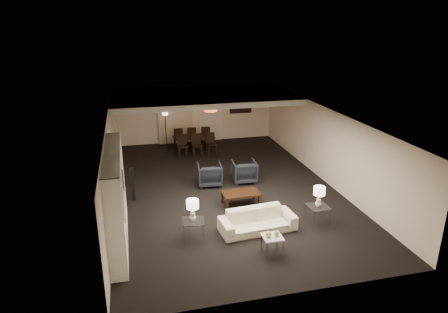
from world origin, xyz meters
name	(u,v)px	position (x,y,z in m)	size (l,w,h in m)	color
floor	(224,188)	(0.00, 0.00, 0.00)	(11.00, 11.00, 0.00)	black
ceiling	(224,114)	(0.00, 0.00, 2.50)	(7.00, 11.00, 0.02)	silver
wall_back	(195,114)	(0.00, 5.50, 1.25)	(7.00, 0.02, 2.50)	beige
wall_front	(291,240)	(0.00, -5.50, 1.25)	(7.00, 0.02, 2.50)	beige
wall_left	(110,161)	(-3.50, 0.00, 1.25)	(0.02, 11.00, 2.50)	beige
wall_right	(324,144)	(3.50, 0.00, 1.25)	(0.02, 11.00, 2.50)	beige
ceiling_soffit	(203,96)	(0.00, 3.50, 2.40)	(7.00, 4.00, 0.20)	silver
curtains	(175,117)	(-0.90, 5.42, 1.20)	(1.50, 0.12, 2.40)	beige
door	(211,118)	(0.70, 5.47, 1.05)	(0.90, 0.05, 2.10)	silver
painting	(241,105)	(2.10, 5.46, 1.55)	(0.95, 0.04, 0.65)	#142D38
media_unit	(116,198)	(-3.31, -2.60, 1.18)	(0.38, 3.40, 2.35)	white
pendant_light	(211,108)	(0.30, 3.50, 1.92)	(0.52, 0.52, 0.24)	#D8591E
sofa	(258,221)	(0.20, -2.91, 0.29)	(1.99, 0.78, 0.58)	beige
coffee_table	(241,199)	(0.20, -1.31, 0.20)	(1.09, 0.64, 0.39)	black
armchair_left	(210,174)	(-0.40, 0.39, 0.37)	(0.79, 0.81, 0.74)	black
armchair_right	(244,171)	(0.80, 0.39, 0.37)	(0.79, 0.81, 0.74)	black
side_table_left	(193,230)	(-1.50, -2.91, 0.25)	(0.54, 0.54, 0.51)	white
side_table_right	(317,215)	(1.90, -2.91, 0.25)	(0.54, 0.54, 0.51)	white
table_lamp_left	(193,210)	(-1.50, -2.91, 0.79)	(0.31, 0.31, 0.56)	beige
table_lamp_right	(319,197)	(1.90, -2.91, 0.79)	(0.31, 0.31, 0.56)	#EDE6C8
marble_table	(272,245)	(0.20, -4.01, 0.23)	(0.45, 0.45, 0.45)	silver
gold_gourd_a	(269,234)	(0.10, -4.01, 0.53)	(0.15, 0.15, 0.15)	#EDDB7D
gold_gourd_b	(277,233)	(0.30, -4.01, 0.52)	(0.13, 0.13, 0.13)	tan
television	(118,187)	(-3.28, -1.62, 1.05)	(0.14, 1.06, 0.61)	black
vase_blue	(116,217)	(-3.31, -3.53, 1.15)	(0.16, 0.16, 0.17)	#2A3DB9
vase_amber	(114,193)	(-3.31, -3.32, 1.64)	(0.15, 0.15, 0.16)	gold
floor_speaker	(133,184)	(-2.91, -0.23, 0.52)	(0.11, 0.11, 1.04)	black
dining_table	(194,144)	(-0.28, 4.18, 0.29)	(1.66, 0.93, 0.58)	black
chair_nl	(182,146)	(-0.88, 3.53, 0.43)	(0.40, 0.40, 0.87)	black
chair_nm	(197,145)	(-0.28, 3.53, 0.43)	(0.40, 0.40, 0.87)	black
chair_nr	(211,144)	(0.32, 3.53, 0.43)	(0.40, 0.40, 0.87)	black
chair_fl	(178,137)	(-0.88, 4.83, 0.43)	(0.40, 0.40, 0.87)	black
chair_fm	(192,136)	(-0.28, 4.83, 0.43)	(0.40, 0.40, 0.87)	black
chair_fr	(205,135)	(0.32, 4.83, 0.43)	(0.40, 0.40, 0.87)	black
floor_lamp	(166,129)	(-1.37, 4.94, 0.81)	(0.24, 0.24, 1.63)	black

